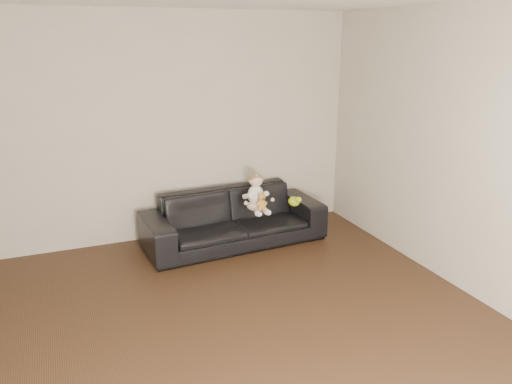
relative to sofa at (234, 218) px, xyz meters
name	(u,v)px	position (x,y,z in m)	size (l,w,h in m)	color
floor	(225,376)	(-0.87, -2.25, -0.30)	(5.50, 5.50, 0.00)	#392314
wall_back	(144,130)	(-0.87, 0.50, 1.00)	(5.00, 5.00, 0.00)	#BDB39E
sofa	(234,218)	(0.00, 0.00, 0.00)	(2.06, 0.81, 0.60)	black
baby	(256,195)	(0.24, -0.11, 0.29)	(0.31, 0.37, 0.43)	beige
teddy_bear	(262,202)	(0.25, -0.24, 0.24)	(0.11, 0.11, 0.20)	#C28C37
toy_green	(294,201)	(0.71, -0.13, 0.15)	(0.13, 0.16, 0.11)	#B6D018
toy_rattle	(294,204)	(0.70, -0.14, 0.13)	(0.06, 0.06, 0.06)	red
toy_blue_disc	(309,205)	(0.88, -0.18, 0.10)	(0.10, 0.10, 0.01)	#1770B9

